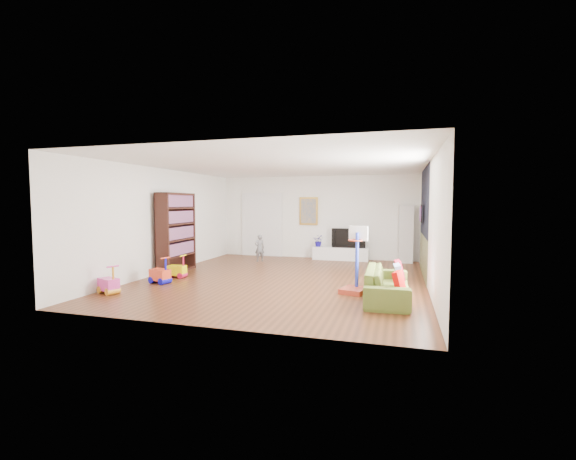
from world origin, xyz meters
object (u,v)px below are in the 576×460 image
(bookshelf, at_px, (176,233))
(sofa, at_px, (387,284))
(media_console, at_px, (341,254))
(basketball_hoop, at_px, (354,260))

(bookshelf, height_order, sofa, bookshelf)
(media_console, relative_size, basketball_hoop, 1.29)
(bookshelf, xyz_separation_m, sofa, (5.43, -1.43, -0.75))
(media_console, height_order, bookshelf, bookshelf)
(sofa, bearing_deg, bookshelf, 73.80)
(media_console, xyz_separation_m, sofa, (1.59, -4.77, 0.09))
(bookshelf, bearing_deg, media_console, 38.35)
(media_console, bearing_deg, bookshelf, -138.45)
(media_console, bearing_deg, sofa, -70.94)
(bookshelf, relative_size, basketball_hoop, 1.53)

